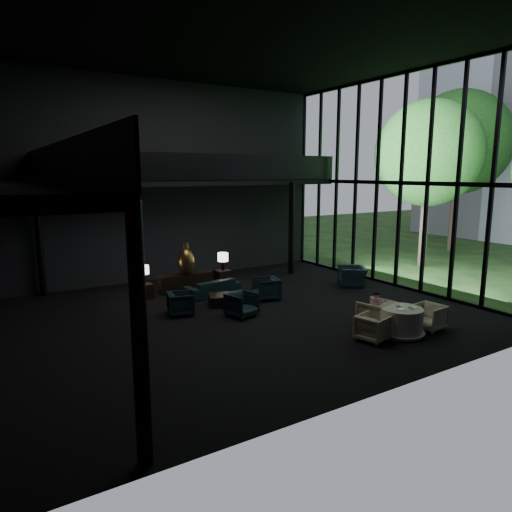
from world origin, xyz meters
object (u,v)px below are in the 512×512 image
bronze_urn (186,261)px  lounge_armchair_west (181,302)px  side_table_right (223,277)px  sofa (213,285)px  table_lamp_right (223,258)px  child (376,301)px  lounge_armchair_east (266,286)px  lounge_armchair_south (242,303)px  console (186,282)px  table_lamp_left (143,271)px  dining_table (401,323)px  coffee_table (222,300)px  window_armchair (352,272)px  dining_chair_east (429,315)px  dining_chair_north (376,311)px  side_table_left (146,291)px  dining_chair_west (373,327)px

bronze_urn → lounge_armchair_west: 2.97m
side_table_right → sofa: size_ratio=0.30×
table_lamp_right → child: (1.51, -6.59, -0.37)m
lounge_armchair_east → lounge_armchair_south: (-1.70, -1.22, -0.03)m
console → child: (3.11, -6.57, 0.40)m
table_lamp_left → lounge_armchair_west: (0.31, -2.62, -0.56)m
lounge_armchair_west → dining_table: bearing=-123.3°
console → table_lamp_left: size_ratio=3.22×
coffee_table → window_armchair: bearing=-2.6°
dining_chair_east → dining_chair_north: bearing=-134.9°
side_table_right → table_lamp_right: bearing=-90.0°
lounge_armchair_west → coffee_table: lounge_armchair_west is taller
side_table_right → lounge_armchair_south: size_ratio=0.70×
child → lounge_armchair_south: bearing=-44.1°
lounge_armchair_east → dining_table: (1.21, -4.92, -0.14)m
lounge_armchair_west → lounge_armchair_south: size_ratio=0.93×
sofa → dining_chair_north: size_ratio=2.07×
console → child: bearing=-64.7°
side_table_left → dining_chair_west: 8.15m
coffee_table → lounge_armchair_east: bearing=-5.1°
table_lamp_left → child: bearing=-54.2°
lounge_armchair_west → lounge_armchair_east: 3.23m
table_lamp_right → lounge_armchair_south: bearing=-109.6°
table_lamp_left → dining_table: (4.75, -7.45, -0.64)m
side_table_right → table_lamp_right: 0.80m
table_lamp_right → coffee_table: (-1.34, -2.44, -0.92)m
coffee_table → console: bearing=96.2°
coffee_table → dining_chair_north: (2.75, -4.26, 0.30)m
table_lamp_right → lounge_armchair_south: (-1.36, -3.81, -0.66)m
sofa → lounge_armchair_west: size_ratio=2.47×
console → side_table_left: (-1.60, -0.17, -0.07)m
lounge_armchair_south → window_armchair: window_armchair is taller
window_armchair → dining_chair_west: 6.04m
dining_chair_north → child: (0.10, 0.10, 0.24)m
side_table_right → dining_table: bearing=-78.4°
dining_chair_north → lounge_armchair_west: bearing=-57.1°
table_lamp_left → side_table_left: bearing=-90.0°
side_table_right → window_armchair: window_armchair is taller
sofa → dining_table: size_ratio=1.55×
side_table_right → sofa: bearing=-131.2°
dining_chair_west → table_lamp_left: bearing=12.9°
side_table_left → dining_table: size_ratio=0.39×
side_table_left → dining_chair_east: bearing=-52.3°
dining_table → coffee_table: bearing=119.7°
table_lamp_left → sofa: table_lamp_left is taller
dining_chair_west → child: size_ratio=1.34×
lounge_armchair_west → lounge_armchair_south: lounge_armchair_south is taller
bronze_urn → window_armchair: bronze_urn is taller
lounge_armchair_south → child: (2.87, -2.78, 0.29)m
dining_chair_west → bronze_urn: bearing=2.3°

